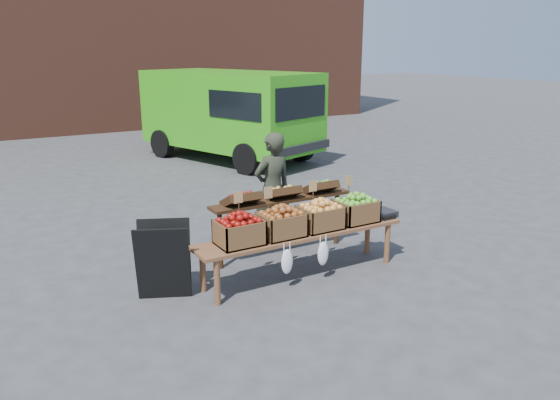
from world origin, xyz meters
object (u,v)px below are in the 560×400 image
delivery_van (230,116)px  back_table (282,218)px  crate_golden_apples (239,232)px  crate_russet_pears (281,225)px  vendor (273,189)px  crate_green_apples (356,211)px  chalkboard_sign (163,260)px  crate_red_apples (320,218)px  weighing_scale (381,213)px  display_bench (301,254)px

delivery_van → back_table: (-2.22, -6.29, -0.55)m
crate_golden_apples → crate_russet_pears: bearing=0.0°
vendor → crate_green_apples: vendor is taller
chalkboard_sign → crate_golden_apples: 0.89m
chalkboard_sign → crate_russet_pears: chalkboard_sign is taller
crate_red_apples → weighing_scale: (0.98, 0.00, -0.10)m
crate_golden_apples → chalkboard_sign: bearing=161.1°
crate_red_apples → display_bench: bearing=180.0°
back_table → crate_red_apples: (0.12, -0.72, 0.19)m
weighing_scale → back_table: bearing=146.6°
chalkboard_sign → back_table: bearing=38.1°
crate_golden_apples → back_table: bearing=36.2°
delivery_van → crate_red_apples: bearing=-125.5°
display_bench → crate_red_apples: (0.27, 0.00, 0.42)m
crate_russet_pears → crate_red_apples: (0.55, 0.00, 0.00)m
chalkboard_sign → back_table: (1.79, 0.44, 0.08)m
display_bench → crate_russet_pears: crate_russet_pears is taller
crate_golden_apples → crate_green_apples: (1.65, 0.00, 0.00)m
vendor → crate_russet_pears: 1.34m
crate_russet_pears → weighing_scale: (1.52, 0.00, -0.10)m
back_table → crate_golden_apples: (-0.98, -0.72, 0.19)m
display_bench → crate_green_apples: crate_green_apples is taller
delivery_van → weighing_scale: (-1.13, -7.01, -0.46)m
vendor → chalkboard_sign: (-1.92, -0.94, -0.35)m
chalkboard_sign → crate_russet_pears: (1.35, -0.28, 0.27)m
crate_russet_pears → weighing_scale: size_ratio=1.47×
chalkboard_sign → weighing_scale: bearing=18.7°
weighing_scale → chalkboard_sign: bearing=174.5°
delivery_van → display_bench: size_ratio=1.77×
chalkboard_sign → crate_golden_apples: size_ratio=1.77×
chalkboard_sign → crate_red_apples: size_ratio=1.77×
crate_green_apples → back_table: bearing=132.8°
delivery_van → crate_red_apples: 7.33m
weighing_scale → crate_green_apples: bearing=180.0°
crate_golden_apples → crate_red_apples: bearing=0.0°
display_bench → weighing_scale: bearing=0.0°
crate_green_apples → weighing_scale: bearing=0.0°
vendor → crate_russet_pears: vendor is taller
display_bench → crate_green_apples: size_ratio=5.40×
display_bench → crate_golden_apples: size_ratio=5.40×
crate_red_apples → crate_green_apples: bearing=0.0°
delivery_van → vendor: size_ratio=3.00×
chalkboard_sign → display_bench: bearing=14.6°
delivery_van → back_table: bearing=-128.2°
delivery_van → back_table: size_ratio=2.28×
delivery_van → chalkboard_sign: delivery_van is taller
crate_russet_pears → vendor: bearing=64.7°
delivery_van → vendor: bearing=-128.5°
chalkboard_sign → crate_green_apples: size_ratio=1.77×
crate_red_apples → crate_green_apples: size_ratio=1.00×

